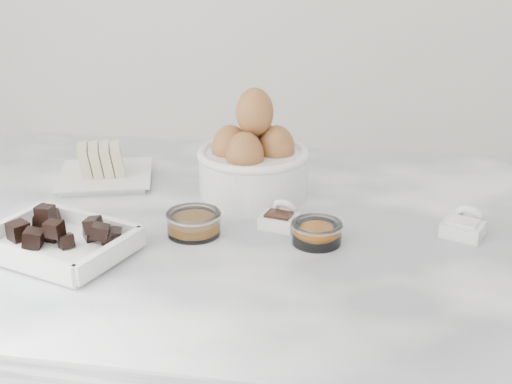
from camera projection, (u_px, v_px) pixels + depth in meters
marble_slab at (240, 233)px, 1.13m from camera, size 1.20×0.80×0.04m
chocolate_dish at (58, 239)px, 1.01m from camera, size 0.24×0.21×0.05m
butter_plate at (103, 168)px, 1.29m from camera, size 0.20×0.20×0.07m
sugar_ramekin at (230, 172)px, 1.24m from camera, size 0.10×0.10×0.06m
egg_bowl at (253, 160)px, 1.22m from camera, size 0.19×0.19×0.18m
honey_bowl at (194, 223)px, 1.07m from camera, size 0.08×0.08×0.04m
zest_bowl at (317, 232)px, 1.04m from camera, size 0.08×0.08×0.03m
vanilla_spoon at (280, 217)px, 1.10m from camera, size 0.06×0.07×0.04m
salt_spoon at (464, 225)px, 1.07m from camera, size 0.07×0.09×0.04m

